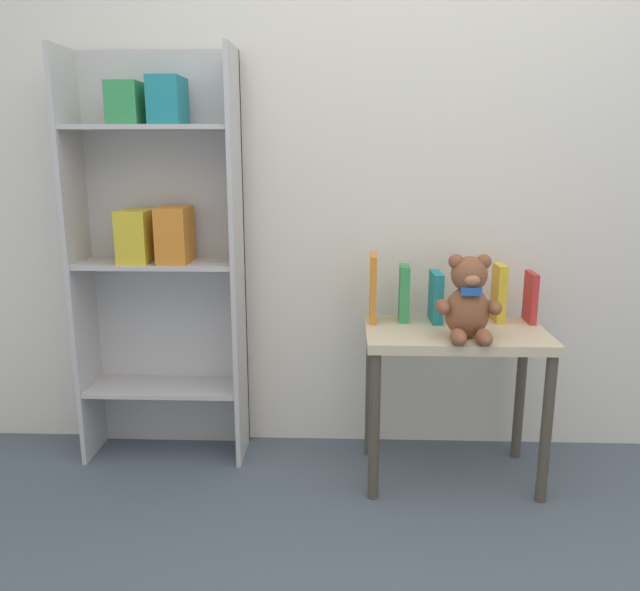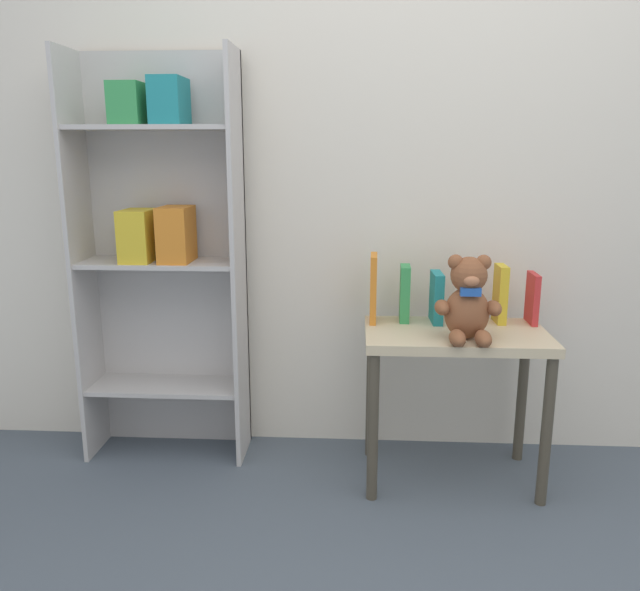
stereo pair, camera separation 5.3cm
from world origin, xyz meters
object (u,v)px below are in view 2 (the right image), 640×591
Objects in this scene: bookshelf_side at (162,239)px; book_standing_green at (405,293)px; display_table at (455,356)px; book_standing_pink at (469,293)px; book_standing_teal at (437,297)px; book_standing_red at (532,298)px; teddy_bear at (468,302)px; book_standing_yellow at (500,294)px; book_standing_orange at (373,288)px.

book_standing_green is at bearing -3.60° from bookshelf_side.
book_standing_pink is at bearing 63.21° from display_table.
book_standing_teal and book_standing_red have the same top height.
book_standing_pink reaches higher than display_table.
book_standing_teal is 0.82× the size of book_standing_pink.
teddy_bear reaches higher than display_table.
bookshelf_side is 1.11m from book_standing_teal.
book_standing_yellow is at bearing 179.23° from book_standing_red.
display_table is 2.83× the size of book_standing_pink.
bookshelf_side is 6.18× the size of book_standing_orange.
book_standing_pink is 0.12m from book_standing_yellow.
book_standing_teal is 1.00× the size of book_standing_red.
book_standing_green reaches higher than book_standing_teal.
book_standing_red is (0.31, 0.13, 0.20)m from display_table.
book_standing_green is 0.37m from book_standing_yellow.
bookshelf_side is at bearing 170.46° from display_table.
bookshelf_side reaches higher than book_standing_green.
display_table is 3.06× the size of book_standing_green.
bookshelf_side is 2.42× the size of display_table.
book_standing_green is at bearing 144.07° from display_table.
display_table is 2.22× the size of teddy_bear.
bookshelf_side is at bearing 174.92° from book_standing_teal.
book_standing_green is 0.92× the size of book_standing_pink.
book_standing_orange reaches higher than book_standing_pink.
display_table is 3.44× the size of book_standing_red.
book_standing_orange is 1.35× the size of book_standing_teal.
book_standing_pink is at bearing 79.23° from teddy_bear.
book_standing_red is (0.12, -0.00, -0.01)m from book_standing_yellow.
book_standing_green is at bearing 6.57° from book_standing_orange.
bookshelf_side reaches higher than book_standing_pink.
book_standing_teal is 0.37m from book_standing_red.
display_table is 0.31m from book_standing_green.
book_standing_pink is at bearing -177.16° from book_standing_red.
book_standing_green is at bearing -179.78° from book_standing_red.
book_standing_pink is 1.06× the size of book_standing_yellow.
book_standing_green is 1.12× the size of book_standing_red.
book_standing_orange is at bearing -173.13° from book_standing_green.
bookshelf_side is at bearing 176.77° from book_standing_pink.
book_standing_orange is 0.12m from book_standing_green.
display_table is at bearing -116.59° from book_standing_pink.
book_standing_green is (-0.20, 0.24, -0.03)m from teddy_bear.
teddy_bear is 1.34× the size of book_standing_yellow.
book_standing_teal is at bearing 109.31° from teddy_bear.
book_standing_pink is at bearing -0.75° from book_standing_green.
bookshelf_side is 7.23× the size of book_standing_yellow.
teddy_bear reaches higher than book_standing_red.
display_table is (1.15, -0.19, -0.40)m from bookshelf_side.
book_standing_teal is (0.24, 0.00, -0.03)m from book_standing_orange.
bookshelf_side is 6.85× the size of book_standing_pink.
teddy_bear is (1.17, -0.30, -0.17)m from bookshelf_side.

